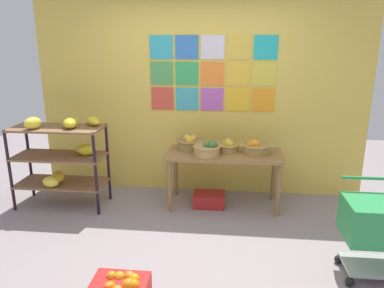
{
  "coord_description": "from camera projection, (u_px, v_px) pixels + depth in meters",
  "views": [
    {
      "loc": [
        0.39,
        -3.11,
        2.01
      ],
      "look_at": [
        -0.03,
        0.9,
        0.86
      ],
      "focal_mm": 33.88,
      "sensor_mm": 36.0,
      "label": 1
    }
  ],
  "objects": [
    {
      "name": "ground",
      "position": [
        186.0,
        252.0,
        3.57
      ],
      "size": [
        9.16,
        9.16,
        0.0
      ],
      "primitive_type": "plane",
      "color": "gray"
    },
    {
      "name": "back_wall_with_art",
      "position": [
        201.0,
        94.0,
        4.74
      ],
      "size": [
        4.3,
        0.07,
        2.65
      ],
      "color": "#E1C04D",
      "rests_on": "ground"
    },
    {
      "name": "banana_shelf_unit",
      "position": [
        63.0,
        153.0,
        4.42
      ],
      "size": [
        1.1,
        0.57,
        1.15
      ],
      "color": "black",
      "rests_on": "ground"
    },
    {
      "name": "display_table",
      "position": [
        224.0,
        160.0,
        4.45
      ],
      "size": [
        1.41,
        0.61,
        0.69
      ],
      "color": "olive",
      "rests_on": "ground"
    },
    {
      "name": "fruit_basket_centre",
      "position": [
        228.0,
        146.0,
        4.46
      ],
      "size": [
        0.29,
        0.29,
        0.16
      ],
      "color": "#AC8A49",
      "rests_on": "display_table"
    },
    {
      "name": "fruit_basket_right",
      "position": [
        190.0,
        142.0,
        4.56
      ],
      "size": [
        0.35,
        0.35,
        0.18
      ],
      "color": "olive",
      "rests_on": "display_table"
    },
    {
      "name": "fruit_basket_left",
      "position": [
        256.0,
        148.0,
        4.38
      ],
      "size": [
        0.34,
        0.34,
        0.17
      ],
      "color": "#A17E3F",
      "rests_on": "display_table"
    },
    {
      "name": "fruit_basket_back_right",
      "position": [
        208.0,
        149.0,
        4.29
      ],
      "size": [
        0.33,
        0.33,
        0.18
      ],
      "color": "#A9884A",
      "rests_on": "display_table"
    },
    {
      "name": "produce_crate_under_table",
      "position": [
        209.0,
        199.0,
        4.57
      ],
      "size": [
        0.39,
        0.29,
        0.16
      ],
      "primitive_type": "cube",
      "color": "#AD2120",
      "rests_on": "ground"
    },
    {
      "name": "shopping_cart",
      "position": [
        380.0,
        224.0,
        3.08
      ],
      "size": [
        0.58,
        0.47,
        0.84
      ],
      "rotation": [
        0.0,
        0.0,
        -0.08
      ],
      "color": "black",
      "rests_on": "ground"
    }
  ]
}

